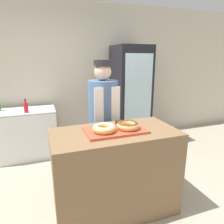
# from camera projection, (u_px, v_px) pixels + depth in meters

# --- Properties ---
(ground_plane) EXTENTS (14.00, 14.00, 0.00)m
(ground_plane) POSITION_uv_depth(u_px,v_px,m) (115.00, 208.00, 2.30)
(ground_plane) COLOR #A89E89
(wall_back) EXTENTS (8.00, 0.06, 2.70)m
(wall_back) POSITION_uv_depth(u_px,v_px,m) (77.00, 75.00, 3.89)
(wall_back) COLOR beige
(wall_back) RESTS_ON ground_plane
(display_counter) EXTENTS (1.31, 0.67, 0.94)m
(display_counter) POSITION_uv_depth(u_px,v_px,m) (115.00, 172.00, 2.18)
(display_counter) COLOR brown
(display_counter) RESTS_ON ground_plane
(serving_tray) EXTENTS (0.62, 0.38, 0.02)m
(serving_tray) POSITION_uv_depth(u_px,v_px,m) (115.00, 130.00, 2.06)
(serving_tray) COLOR #D84C33
(serving_tray) RESTS_ON display_counter
(donut_light_glaze) EXTENTS (0.24, 0.24, 0.07)m
(donut_light_glaze) POSITION_uv_depth(u_px,v_px,m) (104.00, 128.00, 1.97)
(donut_light_glaze) COLOR tan
(donut_light_glaze) RESTS_ON serving_tray
(donut_chocolate_glaze) EXTENTS (0.24, 0.24, 0.07)m
(donut_chocolate_glaze) POSITION_uv_depth(u_px,v_px,m) (128.00, 125.00, 2.06)
(donut_chocolate_glaze) COLOR tan
(donut_chocolate_glaze) RESTS_ON serving_tray
(brownie_back_left) EXTENTS (0.08, 0.08, 0.03)m
(brownie_back_left) POSITION_uv_depth(u_px,v_px,m) (102.00, 125.00, 2.14)
(brownie_back_left) COLOR black
(brownie_back_left) RESTS_ON serving_tray
(brownie_back_right) EXTENTS (0.08, 0.08, 0.03)m
(brownie_back_right) POSITION_uv_depth(u_px,v_px,m) (120.00, 123.00, 2.21)
(brownie_back_right) COLOR black
(brownie_back_right) RESTS_ON serving_tray
(baker_person) EXTENTS (0.38, 0.38, 1.65)m
(baker_person) POSITION_uv_depth(u_px,v_px,m) (103.00, 121.00, 2.66)
(baker_person) COLOR #4C4C51
(baker_person) RESTS_ON ground_plane
(beverage_fridge) EXTENTS (0.64, 0.70, 1.91)m
(beverage_fridge) POSITION_uv_depth(u_px,v_px,m) (130.00, 96.00, 3.94)
(beverage_fridge) COLOR black
(beverage_fridge) RESTS_ON ground_plane
(chest_freezer) EXTENTS (1.00, 0.60, 0.83)m
(chest_freezer) POSITION_uv_depth(u_px,v_px,m) (26.00, 133.00, 3.45)
(chest_freezer) COLOR white
(chest_freezer) RESTS_ON ground_plane
(bottle_red) EXTENTS (0.07, 0.07, 0.22)m
(bottle_red) POSITION_uv_depth(u_px,v_px,m) (26.00, 107.00, 3.17)
(bottle_red) COLOR red
(bottle_red) RESTS_ON chest_freezer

